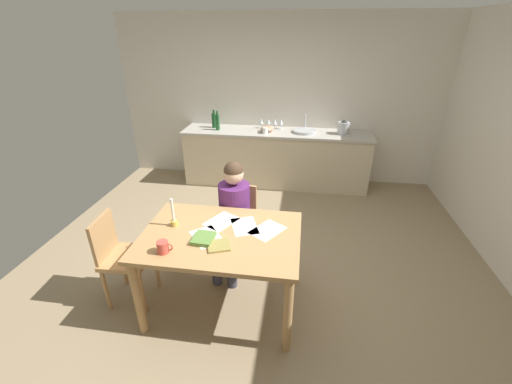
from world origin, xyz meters
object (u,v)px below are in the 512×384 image
object	(u,v)px
wine_glass_back_left	(268,122)
mixing_bowl	(267,129)
wine_glass_near_sink	(281,122)
coffee_mug	(163,247)
candlestick	(174,218)
bottle_oil	(214,120)
chair_side_empty	(121,255)
book_magazine	(203,238)
dining_table	(221,245)
book_cookery	(219,246)
bottle_vinegar	(218,122)
stovetop_kettle	(344,128)
wine_glass_back_right	(261,121)
chair_at_table	(237,221)
wine_glass_by_kettle	(275,122)
teacup_on_counter	(265,131)
sink_unit	(304,131)

from	to	relation	value
wine_glass_back_left	mixing_bowl	bearing A→B (deg)	-90.69
wine_glass_near_sink	mixing_bowl	bearing A→B (deg)	-135.86
coffee_mug	candlestick	bearing A→B (deg)	99.10
coffee_mug	candlestick	distance (m)	0.39
wine_glass_near_sink	bottle_oil	bearing A→B (deg)	-176.13
chair_side_empty	book_magazine	bearing A→B (deg)	-3.80
coffee_mug	mixing_bowl	xyz separation A→B (m)	(0.45, 3.04, 0.12)
candlestick	mixing_bowl	xyz separation A→B (m)	(0.51, 2.66, 0.09)
dining_table	book_magazine	bearing A→B (deg)	-138.20
book_cookery	bottle_vinegar	distance (m)	3.00
stovetop_kettle	wine_glass_back_right	world-z (taller)	stovetop_kettle
chair_at_table	wine_glass_back_left	world-z (taller)	wine_glass_back_left
chair_side_empty	wine_glass_back_right	bearing A→B (deg)	73.44
coffee_mug	wine_glass_by_kettle	bearing A→B (deg)	80.32
chair_at_table	book_cookery	size ratio (longest dim) A/B	4.94
dining_table	book_magazine	world-z (taller)	book_magazine
mixing_bowl	wine_glass_near_sink	xyz separation A→B (m)	(0.21, 0.20, 0.06)
chair_at_table	stovetop_kettle	world-z (taller)	stovetop_kettle
coffee_mug	book_cookery	world-z (taller)	coffee_mug
candlestick	teacup_on_counter	bearing A→B (deg)	79.05
book_magazine	book_cookery	size ratio (longest dim) A/B	1.12
sink_unit	wine_glass_back_left	bearing A→B (deg)	165.99
chair_at_table	dining_table	bearing A→B (deg)	-89.50
mixing_bowl	teacup_on_counter	bearing A→B (deg)	-96.53
wine_glass_back_left	wine_glass_back_right	size ratio (longest dim) A/B	1.00
teacup_on_counter	bottle_oil	bearing A→B (deg)	165.39
book_cookery	mixing_bowl	distance (m)	2.91
chair_at_table	wine_glass_by_kettle	xyz separation A→B (m)	(0.18, 2.22, 0.53)
wine_glass_back_right	wine_glass_by_kettle	bearing A→B (deg)	0.00
teacup_on_counter	coffee_mug	bearing A→B (deg)	-98.40
sink_unit	book_magazine	bearing A→B (deg)	-104.99
book_cookery	wine_glass_by_kettle	size ratio (longest dim) A/B	1.13
coffee_mug	wine_glass_back_right	xyz separation A→B (m)	(0.33, 3.24, 0.18)
book_cookery	wine_glass_near_sink	bearing A→B (deg)	64.89
stovetop_kettle	wine_glass_near_sink	world-z (taller)	stovetop_kettle
stovetop_kettle	book_cookery	bearing A→B (deg)	-112.41
dining_table	chair_at_table	world-z (taller)	chair_at_table
chair_side_empty	wine_glass_back_left	world-z (taller)	wine_glass_back_left
mixing_bowl	wine_glass_near_sink	distance (m)	0.29
candlestick	dining_table	bearing A→B (deg)	-9.88
sink_unit	mixing_bowl	size ratio (longest dim) A/B	1.77
candlestick	wine_glass_back_left	xyz separation A→B (m)	(0.51, 2.86, 0.15)
wine_glass_back_right	mixing_bowl	bearing A→B (deg)	-60.11
wine_glass_back_right	teacup_on_counter	xyz separation A→B (m)	(0.10, -0.30, -0.06)
chair_side_empty	wine_glass_by_kettle	distance (m)	3.22
chair_side_empty	wine_glass_by_kettle	size ratio (longest dim) A/B	5.74
chair_at_table	wine_glass_by_kettle	world-z (taller)	wine_glass_by_kettle
chair_at_table	mixing_bowl	xyz separation A→B (m)	(0.08, 2.02, 0.47)
wine_glass_near_sink	wine_glass_back_left	distance (m)	0.20
chair_at_table	coffee_mug	size ratio (longest dim) A/B	6.70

